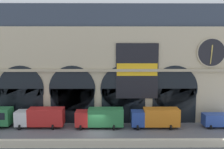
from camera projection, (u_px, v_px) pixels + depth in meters
ground_plane at (96, 133)px, 35.43m from camera, size 200.00×200.00×0.00m
quay_parapet_wall at (94, 143)px, 30.61m from camera, size 90.00×0.70×0.97m
station_building at (99, 65)px, 42.10m from camera, size 44.24×6.09×19.78m
box_truck_midwest at (41, 117)px, 37.86m from camera, size 7.50×2.91×3.12m
box_truck_center at (100, 117)px, 37.70m from camera, size 7.50×2.91×3.12m
box_truck_mideast at (156, 117)px, 37.71m from camera, size 7.50×2.91×3.12m
van_east at (220, 120)px, 38.00m from camera, size 5.20×2.48×2.20m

